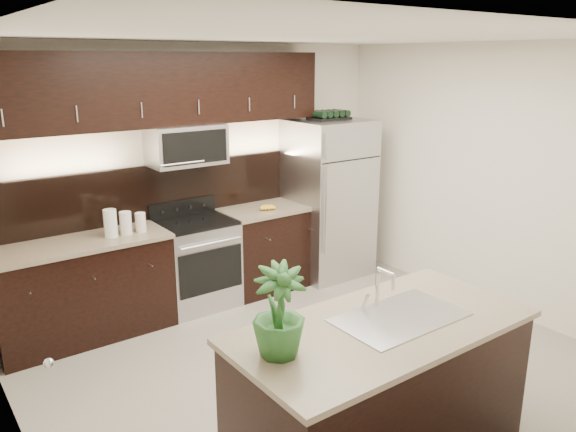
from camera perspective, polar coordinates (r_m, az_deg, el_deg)
The scene contains 12 objects.
ground at distance 5.00m, azimuth 2.86°, elevation -14.80°, with size 4.50×4.50×0.00m, color gray.
room_walls at distance 4.29m, azimuth 2.33°, elevation 4.40°, with size 4.52×4.02×2.71m.
counter_run at distance 5.89m, azimuth -11.04°, elevation -5.14°, with size 3.51×0.65×0.94m.
upper_fixtures at distance 5.67m, azimuth -12.34°, elevation 11.35°, with size 3.49×0.40×1.66m.
island at distance 3.84m, azimuth 9.30°, elevation -17.02°, with size 1.96×0.96×0.94m.
sink_faucet at distance 3.71m, azimuth 11.18°, elevation -9.81°, with size 0.84×0.50×0.28m.
refrigerator at distance 6.70m, azimuth 4.05°, elevation 1.80°, with size 0.90×0.81×1.86m, color #B2B2B7.
wine_rack at distance 6.53m, azimuth 4.21°, elevation 10.17°, with size 0.46×0.28×0.11m.
plant at distance 3.11m, azimuth -0.93°, elevation -9.66°, with size 0.30×0.30×0.53m, color #255723.
canisters at distance 5.46m, azimuth -16.50°, elevation -0.69°, with size 0.39×0.12×0.26m.
french_press at distance 6.49m, azimuth 1.94°, elevation 2.51°, with size 0.11×0.11×0.31m.
bananas at distance 6.13m, azimuth -2.57°, elevation 0.87°, with size 0.18×0.14×0.06m, color gold.
Camera 1 is at (-2.73, -3.33, 2.54)m, focal length 35.00 mm.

